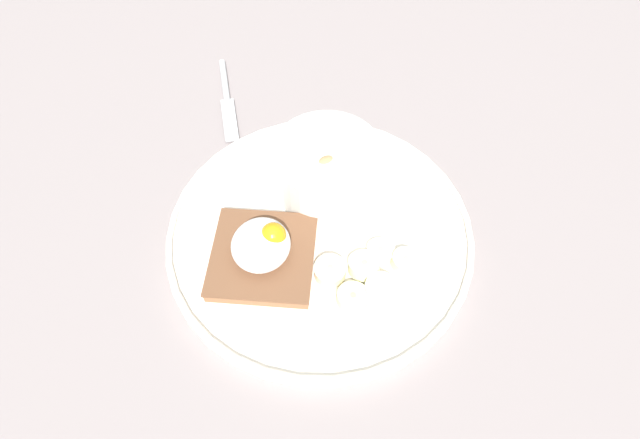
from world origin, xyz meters
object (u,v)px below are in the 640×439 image
object	(u,v)px
banana_slice_right	(330,271)
banana_slice_outer	(380,251)
banana_slice_back	(380,288)
oatmeal_bowl	(330,167)
banana_slice_inner	(405,261)
toast_slice	(263,256)
banana_slice_front	(364,265)
poached_egg	(262,244)
banana_slice_left	(353,297)
knife	(227,99)

from	to	relation	value
banana_slice_right	banana_slice_outer	bearing A→B (deg)	-58.06
banana_slice_back	banana_slice_outer	world-z (taller)	banana_slice_back
oatmeal_bowl	banana_slice_inner	size ratio (longest dim) A/B	3.00
oatmeal_bowl	toast_slice	world-z (taller)	oatmeal_bowl
banana_slice_front	oatmeal_bowl	bearing A→B (deg)	23.74
banana_slice_front	banana_slice_outer	bearing A→B (deg)	-36.85
toast_slice	banana_slice_front	bearing A→B (deg)	-89.20
toast_slice	poached_egg	bearing A→B (deg)	-59.08
toast_slice	banana_slice_left	size ratio (longest dim) A/B	2.42
banana_slice_inner	knife	world-z (taller)	banana_slice_inner
poached_egg	knife	xyz separation A→B (cm)	(22.48, 9.00, -3.61)
oatmeal_bowl	banana_slice_outer	bearing A→B (deg)	-143.76
banana_slice_left	knife	distance (cm)	31.32
toast_slice	banana_slice_back	distance (cm)	11.54
banana_slice_left	banana_slice_back	distance (cm)	2.70
banana_slice_back	knife	size ratio (longest dim) A/B	0.29
oatmeal_bowl	knife	distance (cm)	19.23
banana_slice_right	banana_slice_inner	distance (cm)	7.31
banana_slice_inner	banana_slice_outer	size ratio (longest dim) A/B	1.15
oatmeal_bowl	poached_egg	distance (cm)	11.28
banana_slice_front	banana_slice_left	size ratio (longest dim) A/B	0.97
banana_slice_outer	banana_slice_right	bearing A→B (deg)	121.94
poached_egg	banana_slice_left	xyz separation A→B (cm)	(-3.28, -8.79, -2.45)
banana_slice_front	banana_slice_inner	distance (cm)	4.01
oatmeal_bowl	banana_slice_front	world-z (taller)	oatmeal_bowl
banana_slice_right	knife	distance (cm)	28.01
knife	banana_slice_front	bearing A→B (deg)	-140.35
banana_slice_right	knife	world-z (taller)	banana_slice_right
oatmeal_bowl	banana_slice_outer	xyz separation A→B (cm)	(-7.99, -5.86, -2.48)
toast_slice	banana_slice_left	world-z (taller)	toast_slice
oatmeal_bowl	toast_slice	bearing A→B (deg)	152.10
banana_slice_left	banana_slice_outer	xyz separation A→B (cm)	(5.30, -2.28, -0.09)
banana_slice_back	banana_slice_right	world-z (taller)	same
oatmeal_bowl	banana_slice_left	distance (cm)	13.97
banana_slice_inner	knife	distance (cm)	31.05
toast_slice	banana_slice_inner	world-z (taller)	toast_slice
toast_slice	banana_slice_front	world-z (taller)	banana_slice_front
banana_slice_back	banana_slice_inner	bearing A→B (deg)	-35.06
toast_slice	banana_slice_left	distance (cm)	9.49
toast_slice	banana_slice_outer	xyz separation A→B (cm)	(2.11, -11.20, -0.33)
toast_slice	knife	bearing A→B (deg)	21.43
banana_slice_inner	banana_slice_outer	xyz separation A→B (cm)	(0.95, 2.40, -0.16)
toast_slice	banana_slice_right	xyz separation A→B (cm)	(-0.79, -6.56, -0.09)
oatmeal_bowl	banana_slice_front	distance (cm)	11.10
toast_slice	knife	world-z (taller)	toast_slice
banana_slice_front	banana_slice_inner	xyz separation A→B (cm)	(1.02, -3.88, -0.14)
oatmeal_bowl	knife	bearing A→B (deg)	48.73
toast_slice	banana_slice_inner	bearing A→B (deg)	-85.14
banana_slice_front	banana_slice_right	bearing A→B (deg)	106.27
banana_slice_outer	banana_slice_inner	bearing A→B (deg)	-111.57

